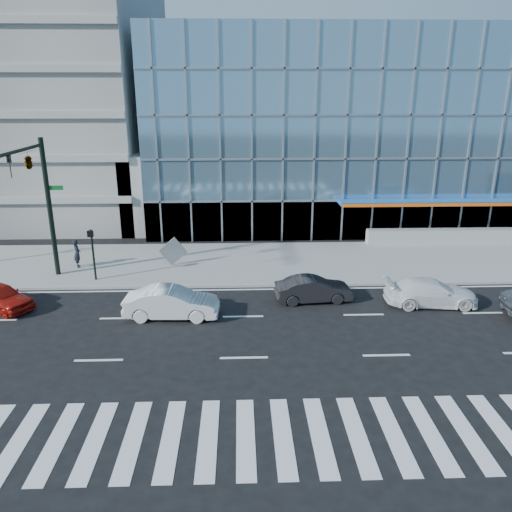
# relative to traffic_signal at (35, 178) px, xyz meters

# --- Properties ---
(ground) EXTENTS (160.00, 160.00, 0.00)m
(ground) POSITION_rel_traffic_signal_xyz_m (11.00, -4.57, -6.16)
(ground) COLOR black
(ground) RESTS_ON ground
(sidewalk) EXTENTS (120.00, 8.00, 0.15)m
(sidewalk) POSITION_rel_traffic_signal_xyz_m (11.00, 3.43, -6.09)
(sidewalk) COLOR gray
(sidewalk) RESTS_ON ground
(theatre_building) EXTENTS (42.00, 26.00, 15.00)m
(theatre_building) POSITION_rel_traffic_signal_xyz_m (25.00, 21.43, 1.34)
(theatre_building) COLOR #6791AD
(theatre_building) RESTS_ON ground
(parking_garage) EXTENTS (24.00, 24.00, 20.00)m
(parking_garage) POSITION_rel_traffic_signal_xyz_m (-9.00, 21.43, 3.84)
(parking_garage) COLOR gray
(parking_garage) RESTS_ON ground
(ramp_block) EXTENTS (6.00, 8.00, 6.00)m
(ramp_block) POSITION_rel_traffic_signal_xyz_m (5.00, 13.43, -3.16)
(ramp_block) COLOR gray
(ramp_block) RESTS_ON ground
(tower_backdrop) EXTENTS (14.00, 14.00, 48.00)m
(tower_backdrop) POSITION_rel_traffic_signal_xyz_m (-19.00, 65.43, 17.84)
(tower_backdrop) COLOR gray
(tower_backdrop) RESTS_ON ground
(traffic_signal) EXTENTS (1.14, 5.74, 8.00)m
(traffic_signal) POSITION_rel_traffic_signal_xyz_m (0.00, 0.00, 0.00)
(traffic_signal) COLOR black
(traffic_signal) RESTS_ON sidewalk
(ped_signal_post) EXTENTS (0.30, 0.33, 3.00)m
(ped_signal_post) POSITION_rel_traffic_signal_xyz_m (2.50, 0.37, -4.02)
(ped_signal_post) COLOR black
(ped_signal_post) RESTS_ON sidewalk
(white_suv) EXTENTS (4.79, 2.11, 1.37)m
(white_suv) POSITION_rel_traffic_signal_xyz_m (20.72, -3.46, -5.48)
(white_suv) COLOR white
(white_suv) RESTS_ON ground
(white_sedan) EXTENTS (4.64, 1.80, 1.51)m
(white_sedan) POSITION_rel_traffic_signal_xyz_m (7.53, -4.49, -5.41)
(white_sedan) COLOR silver
(white_sedan) RESTS_ON ground
(dark_sedan) EXTENTS (4.12, 1.74, 1.32)m
(dark_sedan) POSITION_rel_traffic_signal_xyz_m (14.72, -2.77, -5.50)
(dark_sedan) COLOR black
(dark_sedan) RESTS_ON ground
(pedestrian) EXTENTS (0.62, 0.75, 1.75)m
(pedestrian) POSITION_rel_traffic_signal_xyz_m (0.83, 2.67, -5.14)
(pedestrian) COLOR black
(pedestrian) RESTS_ON sidewalk
(tilted_panel) EXTENTS (1.75, 0.61, 1.82)m
(tilted_panel) POSITION_rel_traffic_signal_xyz_m (6.71, 2.81, -5.10)
(tilted_panel) COLOR gray
(tilted_panel) RESTS_ON sidewalk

